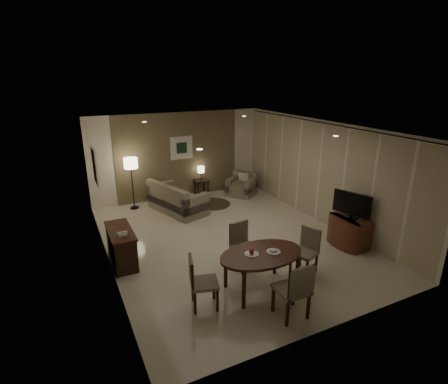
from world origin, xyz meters
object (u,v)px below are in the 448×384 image
sofa (177,197)px  armchair (241,184)px  side_table (201,188)px  tv_cabinet (349,231)px  chair_left (204,282)px  chair_right (304,252)px  floor_lamp (132,184)px  dining_table (261,272)px  chair_near (292,289)px  console_desk (122,246)px  chair_far (245,247)px

sofa → armchair: size_ratio=2.22×
side_table → tv_cabinet: bearing=-69.8°
chair_left → chair_right: chair_left is taller
floor_lamp → chair_left: bearing=-89.0°
dining_table → chair_near: chair_near is taller
chair_near → chair_left: 1.45m
chair_near → armchair: (2.17, 5.66, -0.15)m
floor_lamp → side_table: bearing=4.6°
chair_left → floor_lamp: (-0.09, 5.18, 0.30)m
tv_cabinet → sofa: (-2.88, 3.79, 0.08)m
chair_near → tv_cabinet: bearing=-150.8°
console_desk → chair_right: 3.77m
dining_table → armchair: dining_table is taller
console_desk → floor_lamp: bearing=73.5°
console_desk → chair_right: chair_right is taller
chair_right → armchair: chair_right is taller
dining_table → chair_left: bearing=-180.0°
dining_table → chair_left: (-1.12, -0.00, 0.09)m
chair_far → chair_right: (0.97, -0.67, -0.02)m
console_desk → dining_table: console_desk is taller
side_table → armchair: bearing=-24.0°
console_desk → side_table: 4.52m
chair_near → chair_far: bearing=-90.5°
dining_table → chair_near: (0.06, -0.84, 0.14)m
tv_cabinet → chair_far: size_ratio=0.94×
tv_cabinet → chair_left: chair_left is taller
chair_far → side_table: (0.93, 4.57, -0.21)m
tv_cabinet → chair_left: 3.94m
tv_cabinet → chair_right: 1.78m
chair_near → floor_lamp: bearing=-77.1°
sofa → side_table: (1.14, 0.95, -0.16)m
side_table → console_desk: bearing=-134.1°
console_desk → tv_cabinet: size_ratio=1.33×
chair_near → armchair: size_ratio=1.24×
armchair → floor_lamp: size_ratio=0.54×
console_desk → floor_lamp: size_ratio=0.78×
dining_table → side_table: 5.46m
chair_near → side_table: chair_near is taller
console_desk → chair_far: 2.59m
chair_left → floor_lamp: 5.19m
tv_cabinet → sofa: sofa is taller
sofa → armchair: 2.38m
tv_cabinet → chair_far: (-2.67, 0.17, 0.13)m
console_desk → chair_left: (1.00, -2.12, 0.09)m
chair_left → chair_right: bearing=-71.6°
side_table → chair_left: bearing=-111.8°
dining_table → sofa: bearing=91.4°
console_desk → floor_lamp: 3.21m
tv_cabinet → dining_table: size_ratio=0.56×
tv_cabinet → chair_near: chair_near is taller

